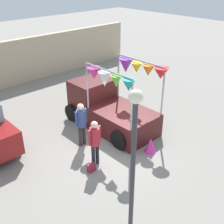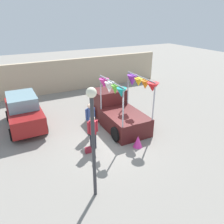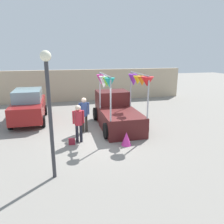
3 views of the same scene
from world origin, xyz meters
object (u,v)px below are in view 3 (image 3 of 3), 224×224
(person_customer, at_px, (79,120))
(street_lamp, at_px, (49,99))
(vendor_truck, at_px, (117,110))
(person_vendor, at_px, (84,111))
(parked_car, at_px, (29,106))
(handbag, at_px, (72,141))
(folded_kite_bundle_magenta, at_px, (126,139))

(person_customer, bearing_deg, street_lamp, -111.61)
(vendor_truck, relative_size, person_vendor, 2.33)
(vendor_truck, distance_m, person_customer, 2.92)
(vendor_truck, relative_size, street_lamp, 1.04)
(parked_car, distance_m, handbag, 4.72)
(handbag, bearing_deg, person_customer, 29.74)
(street_lamp, bearing_deg, handbag, 73.89)
(person_vendor, distance_m, handbag, 1.91)
(person_vendor, bearing_deg, handbag, -117.18)
(parked_car, relative_size, folded_kite_bundle_magenta, 6.67)
(parked_car, relative_size, person_customer, 2.32)
(handbag, bearing_deg, person_vendor, 62.82)
(vendor_truck, bearing_deg, folded_kite_bundle_magenta, -96.16)
(folded_kite_bundle_magenta, bearing_deg, parked_car, 133.53)
(folded_kite_bundle_magenta, bearing_deg, street_lamp, -148.55)
(folded_kite_bundle_magenta, bearing_deg, person_vendor, 126.36)
(parked_car, height_order, person_customer, parked_car)
(person_vendor, bearing_deg, parked_car, 138.32)
(vendor_truck, bearing_deg, handbag, -142.09)
(vendor_truck, height_order, folded_kite_bundle_magenta, vendor_truck)
(vendor_truck, distance_m, handbag, 3.40)
(vendor_truck, height_order, street_lamp, street_lamp)
(street_lamp, height_order, folded_kite_bundle_magenta, street_lamp)
(parked_car, xyz_separation_m, street_lamp, (1.46, -6.62, 1.67))
(parked_car, height_order, street_lamp, street_lamp)
(parked_car, height_order, folded_kite_bundle_magenta, parked_car)
(street_lamp, bearing_deg, person_vendor, 69.61)
(vendor_truck, relative_size, handbag, 14.86)
(person_vendor, relative_size, handbag, 6.39)
(parked_car, xyz_separation_m, person_customer, (2.54, -3.90, 0.10))
(person_customer, height_order, person_vendor, person_vendor)
(vendor_truck, bearing_deg, person_vendor, -163.16)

